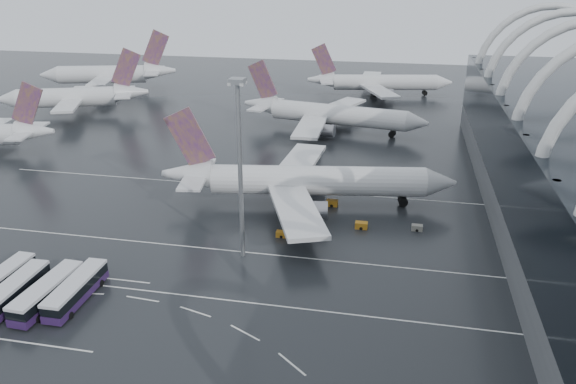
% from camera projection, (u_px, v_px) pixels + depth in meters
% --- Properties ---
extents(ground, '(420.00, 420.00, 0.00)m').
position_uv_depth(ground, '(216.00, 291.00, 79.58)').
color(ground, black).
rests_on(ground, ground).
extents(lane_marking_near, '(120.00, 0.25, 0.01)m').
position_uv_depth(lane_marking_near, '(211.00, 298.00, 77.77)').
color(lane_marking_near, silver).
rests_on(lane_marking_near, ground).
extents(lane_marking_mid, '(120.00, 0.25, 0.01)m').
position_uv_depth(lane_marking_mid, '(239.00, 251.00, 90.48)').
color(lane_marking_mid, silver).
rests_on(lane_marking_mid, ground).
extents(lane_marking_far, '(120.00, 0.25, 0.01)m').
position_uv_depth(lane_marking_far, '(277.00, 189.00, 115.91)').
color(lane_marking_far, silver).
rests_on(lane_marking_far, ground).
extents(bus_bay_line_north, '(28.00, 0.25, 0.01)m').
position_uv_depth(bus_bay_line_north, '(63.00, 273.00, 84.07)').
color(bus_bay_line_north, silver).
rests_on(bus_bay_line_north, ground).
extents(airliner_main, '(55.95, 48.54, 18.97)m').
position_uv_depth(airliner_main, '(303.00, 181.00, 106.74)').
color(airliner_main, silver).
rests_on(airliner_main, ground).
extents(airliner_gate_b, '(53.10, 47.09, 18.49)m').
position_uv_depth(airliner_gate_b, '(329.00, 115.00, 155.17)').
color(airliner_gate_b, silver).
rests_on(airliner_gate_b, ground).
extents(airliner_gate_c, '(50.96, 46.34, 18.21)m').
position_uv_depth(airliner_gate_c, '(377.00, 83.00, 197.70)').
color(airliner_gate_c, silver).
rests_on(airliner_gate_c, ground).
extents(jet_remote_mid, '(44.36, 36.13, 19.83)m').
position_uv_depth(jet_remote_mid, '(77.00, 97.00, 173.43)').
color(jet_remote_mid, silver).
rests_on(jet_remote_mid, ground).
extents(jet_remote_far, '(49.16, 39.90, 21.60)m').
position_uv_depth(jet_remote_far, '(111.00, 74.00, 207.45)').
color(jet_remote_far, silver).
rests_on(jet_remote_far, ground).
extents(bus_row_near_a, '(3.10, 12.20, 2.99)m').
position_uv_depth(bus_row_near_a, '(1.00, 280.00, 79.01)').
color(bus_row_near_a, '#2F1543').
rests_on(bus_row_near_a, ground).
extents(bus_row_near_b, '(3.19, 12.59, 3.09)m').
position_uv_depth(bus_row_near_b, '(15.00, 290.00, 76.48)').
color(bus_row_near_b, '#2F1543').
rests_on(bus_row_near_b, ground).
extents(bus_row_near_c, '(3.50, 13.16, 3.22)m').
position_uv_depth(bus_row_near_c, '(47.00, 292.00, 75.91)').
color(bus_row_near_c, '#2F1543').
rests_on(bus_row_near_c, ground).
extents(bus_row_near_d, '(3.21, 12.79, 3.14)m').
position_uv_depth(bus_row_near_d, '(76.00, 290.00, 76.59)').
color(bus_row_near_d, '#2F1543').
rests_on(bus_row_near_d, ground).
extents(floodlight_mast, '(2.16, 2.16, 28.13)m').
position_uv_depth(floodlight_mast, '(239.00, 149.00, 82.67)').
color(floodlight_mast, gray).
rests_on(floodlight_mast, ground).
extents(gse_cart_belly_a, '(2.16, 1.27, 1.18)m').
position_uv_depth(gse_cart_belly_a, '(361.00, 225.00, 98.26)').
color(gse_cart_belly_a, '#B07017').
rests_on(gse_cart_belly_a, ground).
extents(gse_cart_belly_b, '(1.89, 1.12, 1.03)m').
position_uv_depth(gse_cart_belly_b, '(417.00, 228.00, 97.55)').
color(gse_cart_belly_b, slate).
rests_on(gse_cart_belly_b, ground).
extents(gse_cart_belly_c, '(1.89, 1.12, 1.03)m').
position_uv_depth(gse_cart_belly_c, '(282.00, 234.00, 95.25)').
color(gse_cart_belly_c, '#B07017').
rests_on(gse_cart_belly_c, ground).
extents(gse_cart_belly_e, '(2.18, 1.29, 1.19)m').
position_uv_depth(gse_cart_belly_e, '(332.00, 203.00, 107.51)').
color(gse_cart_belly_e, '#B07017').
rests_on(gse_cart_belly_e, ground).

